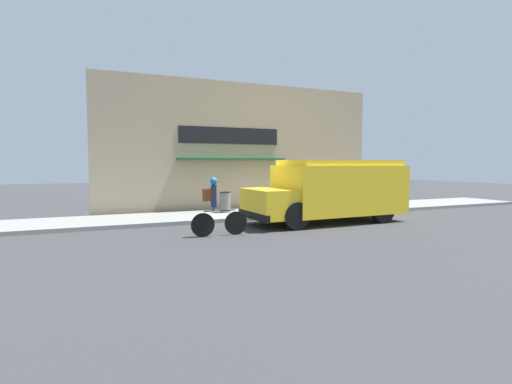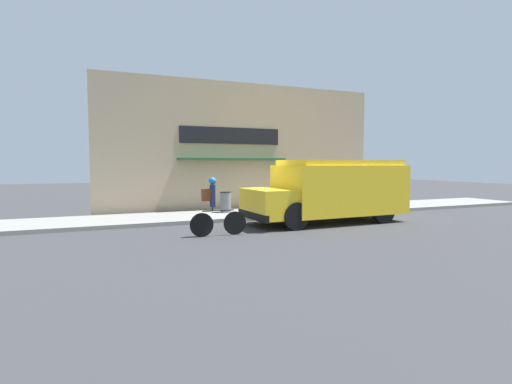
# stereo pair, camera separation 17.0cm
# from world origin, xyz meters

# --- Properties ---
(ground_plane) EXTENTS (70.00, 70.00, 0.00)m
(ground_plane) POSITION_xyz_m (0.00, 0.00, 0.00)
(ground_plane) COLOR #38383A
(sidewalk) EXTENTS (28.00, 2.94, 0.14)m
(sidewalk) POSITION_xyz_m (0.00, 1.47, 0.07)
(sidewalk) COLOR gray
(sidewalk) RESTS_ON ground_plane
(storefront) EXTENTS (13.23, 0.78, 5.81)m
(storefront) POSITION_xyz_m (-0.02, 3.36, 2.90)
(storefront) COLOR tan
(storefront) RESTS_ON ground_plane
(school_bus) EXTENTS (5.93, 2.80, 2.27)m
(school_bus) POSITION_xyz_m (1.47, -1.46, 1.20)
(school_bus) COLOR yellow
(school_bus) RESTS_ON ground_plane
(cyclist) EXTENTS (1.73, 0.22, 1.75)m
(cyclist) POSITION_xyz_m (-3.31, -2.47, 0.84)
(cyclist) COLOR black
(cyclist) RESTS_ON ground_plane
(stop_sign_post) EXTENTS (0.45, 0.45, 2.16)m
(stop_sign_post) POSITION_xyz_m (5.12, 0.41, 1.59)
(stop_sign_post) COLOR slate
(stop_sign_post) RESTS_ON sidewalk
(trash_bin) EXTENTS (0.45, 0.45, 0.85)m
(trash_bin) POSITION_xyz_m (-1.49, 1.83, 0.57)
(trash_bin) COLOR slate
(trash_bin) RESTS_ON sidewalk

